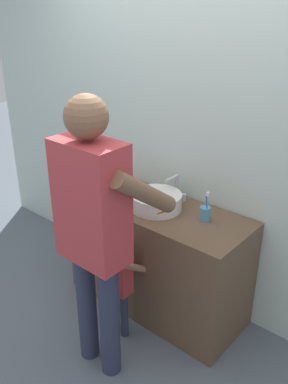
{
  "coord_description": "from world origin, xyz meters",
  "views": [
    {
      "loc": [
        1.58,
        -1.7,
        2.13
      ],
      "look_at": [
        0.0,
        0.15,
        1.0
      ],
      "focal_mm": 38.72,
      "sensor_mm": 36.0,
      "label": 1
    }
  ],
  "objects_px": {
    "soap_bottle": "(121,181)",
    "adult_parent": "(95,220)",
    "child_toddler": "(119,277)",
    "toothbrush_cup": "(205,213)"
  },
  "relations": [
    {
      "from": "soap_bottle",
      "to": "adult_parent",
      "type": "distance_m",
      "value": 0.87
    },
    {
      "from": "toothbrush_cup",
      "to": "adult_parent",
      "type": "distance_m",
      "value": 0.78
    },
    {
      "from": "soap_bottle",
      "to": "adult_parent",
      "type": "bearing_deg",
      "value": -55.85
    },
    {
      "from": "soap_bottle",
      "to": "adult_parent",
      "type": "xyz_separation_m",
      "value": [
        0.48,
        -0.71,
        0.14
      ]
    },
    {
      "from": "adult_parent",
      "to": "soap_bottle",
      "type": "bearing_deg",
      "value": 124.15
    },
    {
      "from": "child_toddler",
      "to": "adult_parent",
      "type": "relative_size",
      "value": 0.45
    },
    {
      "from": "toothbrush_cup",
      "to": "adult_parent",
      "type": "height_order",
      "value": "adult_parent"
    },
    {
      "from": "child_toddler",
      "to": "toothbrush_cup",
      "type": "bearing_deg",
      "value": 52.99
    },
    {
      "from": "child_toddler",
      "to": "adult_parent",
      "type": "xyz_separation_m",
      "value": [
        0.08,
        -0.26,
        0.57
      ]
    },
    {
      "from": "child_toddler",
      "to": "adult_parent",
      "type": "height_order",
      "value": "adult_parent"
    }
  ]
}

